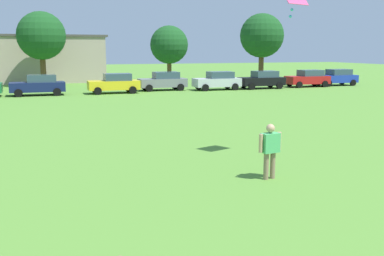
# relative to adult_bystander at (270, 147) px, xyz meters

# --- Properties ---
(ground_plane) EXTENTS (160.00, 160.00, 0.00)m
(ground_plane) POSITION_rel_adult_bystander_xyz_m (-5.56, 20.37, -0.97)
(ground_plane) COLOR #568C33
(adult_bystander) EXTENTS (0.77, 0.38, 1.63)m
(adult_bystander) POSITION_rel_adult_bystander_xyz_m (0.00, 0.00, 0.00)
(adult_bystander) COLOR #8C7259
(adult_bystander) RESTS_ON ground
(parked_car_navy_1) EXTENTS (4.30, 2.02, 1.68)m
(parked_car_navy_1) POSITION_rel_adult_bystander_xyz_m (-6.16, 27.55, -0.11)
(parked_car_navy_1) COLOR #141E4C
(parked_car_navy_1) RESTS_ON ground
(parked_car_yellow_2) EXTENTS (4.30, 2.02, 1.68)m
(parked_car_yellow_2) POSITION_rel_adult_bystander_xyz_m (-0.01, 27.32, -0.11)
(parked_car_yellow_2) COLOR yellow
(parked_car_yellow_2) RESTS_ON ground
(parked_car_gray_3) EXTENTS (4.30, 2.02, 1.68)m
(parked_car_gray_3) POSITION_rel_adult_bystander_xyz_m (4.65, 28.61, -0.11)
(parked_car_gray_3) COLOR slate
(parked_car_gray_3) RESTS_ON ground
(parked_car_silver_4) EXTENTS (4.30, 2.02, 1.68)m
(parked_car_silver_4) POSITION_rel_adult_bystander_xyz_m (9.53, 27.46, -0.11)
(parked_car_silver_4) COLOR silver
(parked_car_silver_4) RESTS_ON ground
(parked_car_black_5) EXTENTS (4.30, 2.02, 1.68)m
(parked_car_black_5) POSITION_rel_adult_bystander_xyz_m (14.08, 27.34, -0.11)
(parked_car_black_5) COLOR black
(parked_car_black_5) RESTS_ON ground
(parked_car_red_6) EXTENTS (4.30, 2.02, 1.68)m
(parked_car_red_6) POSITION_rel_adult_bystander_xyz_m (19.36, 27.67, -0.11)
(parked_car_red_6) COLOR red
(parked_car_red_6) RESTS_ON ground
(parked_car_blue_7) EXTENTS (4.30, 2.02, 1.68)m
(parked_car_blue_7) POSITION_rel_adult_bystander_xyz_m (23.10, 28.15, -0.11)
(parked_car_blue_7) COLOR #1E38AD
(parked_car_blue_7) RESTS_ON ground
(tree_center) EXTENTS (4.76, 4.76, 7.42)m
(tree_center) POSITION_rel_adult_bystander_xyz_m (-5.61, 36.70, 4.04)
(tree_center) COLOR brown
(tree_center) RESTS_ON ground
(tree_right) EXTENTS (3.95, 3.95, 6.15)m
(tree_right) POSITION_rel_adult_bystander_xyz_m (6.97, 34.62, 3.18)
(tree_right) COLOR brown
(tree_right) RESTS_ON ground
(tree_far_right) EXTENTS (4.94, 4.94, 7.69)m
(tree_far_right) POSITION_rel_adult_bystander_xyz_m (18.00, 35.16, 4.23)
(tree_far_right) COLOR brown
(tree_far_right) RESTS_ON ground
(house_left) EXTENTS (14.54, 6.47, 5.29)m
(house_left) POSITION_rel_adult_bystander_xyz_m (-5.80, 43.22, 1.68)
(house_left) COLOR tan
(house_left) RESTS_ON ground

